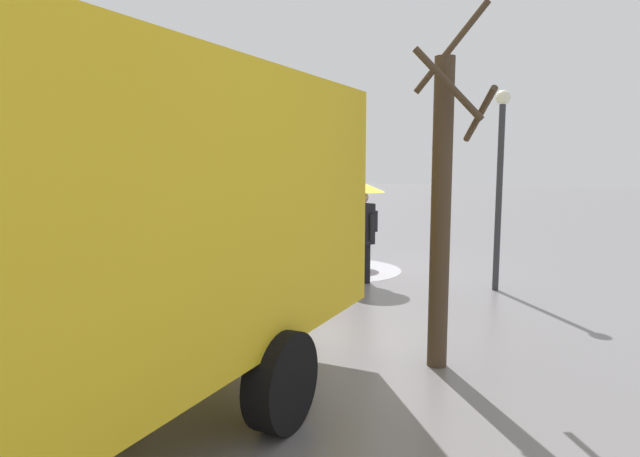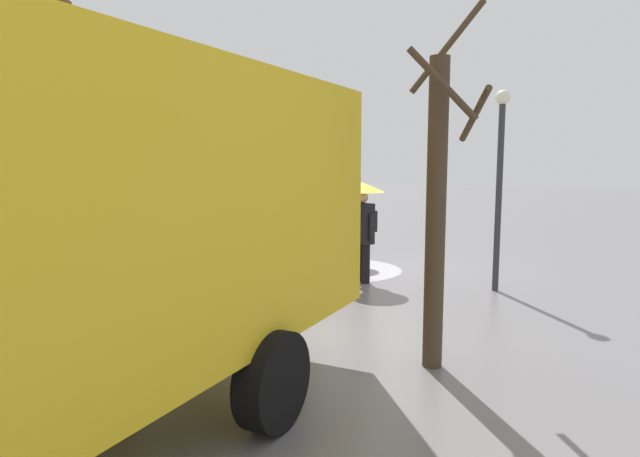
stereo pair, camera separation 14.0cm
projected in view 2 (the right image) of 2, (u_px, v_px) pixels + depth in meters
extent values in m
plane|color=slate|center=(364.00, 268.00, 12.91)|extent=(90.00, 90.00, 0.00)
cylinder|color=#999BA0|center=(339.00, 270.00, 12.70)|extent=(2.92, 2.92, 0.01)
cylinder|color=#999BA0|center=(228.00, 261.00, 13.74)|extent=(1.40, 1.40, 0.01)
cylinder|color=#999BA0|center=(264.00, 281.00, 11.48)|extent=(2.79, 2.79, 0.01)
cube|color=gray|center=(235.00, 219.00, 13.89)|extent=(1.96, 5.20, 1.40)
cube|color=gray|center=(187.00, 177.00, 12.03)|extent=(1.84, 1.40, 0.84)
cube|color=black|center=(167.00, 216.00, 11.48)|extent=(1.66, 0.06, 0.63)
cube|color=#232326|center=(167.00, 265.00, 11.57)|extent=(1.96, 0.16, 0.24)
cylinder|color=black|center=(233.00, 259.00, 12.12)|extent=(0.24, 0.72, 0.72)
cylinder|color=black|center=(163.00, 253.00, 12.91)|extent=(0.24, 0.72, 0.72)
cylinder|color=black|center=(297.00, 240.00, 15.05)|extent=(0.24, 0.72, 0.72)
cylinder|color=black|center=(237.00, 236.00, 15.84)|extent=(0.24, 0.72, 0.72)
cube|color=yellow|center=(84.00, 216.00, 4.53)|extent=(2.65, 6.49, 2.60)
cylinder|color=black|center=(273.00, 381.00, 5.12)|extent=(0.34, 0.97, 0.96)
cylinder|color=black|center=(91.00, 343.00, 6.16)|extent=(0.34, 0.97, 0.96)
cube|color=red|center=(348.00, 246.00, 12.40)|extent=(0.60, 0.82, 0.56)
cube|color=red|center=(348.00, 266.00, 12.46)|extent=(0.54, 0.73, 0.04)
cylinder|color=red|center=(352.00, 226.00, 12.75)|extent=(0.58, 0.10, 0.04)
sphere|color=black|center=(353.00, 273.00, 12.12)|extent=(0.10, 0.10, 0.10)
sphere|color=black|center=(335.00, 272.00, 12.24)|extent=(0.10, 0.10, 0.10)
sphere|color=black|center=(359.00, 268.00, 12.69)|extent=(0.10, 0.10, 0.10)
sphere|color=black|center=(342.00, 267.00, 12.82)|extent=(0.10, 0.10, 0.10)
cylinder|color=#E0668E|center=(343.00, 242.00, 12.32)|extent=(0.10, 0.29, 0.69)
cube|color=#515156|center=(317.00, 259.00, 12.91)|extent=(0.63, 0.71, 0.03)
cylinder|color=#515156|center=(332.00, 235.00, 12.93)|extent=(0.04, 0.04, 1.10)
cylinder|color=#515156|center=(318.00, 234.00, 13.21)|extent=(0.04, 0.04, 1.10)
cylinder|color=black|center=(333.00, 263.00, 13.00)|extent=(0.10, 0.21, 0.20)
cylinder|color=black|center=(317.00, 261.00, 13.31)|extent=(0.10, 0.21, 0.20)
cube|color=#A37F51|center=(317.00, 250.00, 12.89)|extent=(0.51, 0.55, 0.38)
cube|color=tan|center=(317.00, 236.00, 12.85)|extent=(0.54, 0.63, 0.31)
cube|color=#A37F51|center=(317.00, 222.00, 12.81)|extent=(0.59, 0.66, 0.34)
cube|color=#A37F51|center=(317.00, 207.00, 12.76)|extent=(0.55, 0.60, 0.38)
cylinder|color=black|center=(279.00, 260.00, 11.72)|extent=(0.18, 0.18, 0.82)
cylinder|color=black|center=(288.00, 259.00, 11.79)|extent=(0.18, 0.18, 0.82)
cube|color=#473323|center=(284.00, 221.00, 11.65)|extent=(0.51, 0.51, 0.84)
sphere|color=beige|center=(283.00, 196.00, 11.58)|extent=(0.22, 0.22, 0.22)
cylinder|color=#473323|center=(272.00, 224.00, 11.56)|extent=(0.10, 0.10, 0.55)
cylinder|color=#473323|center=(291.00, 211.00, 11.71)|extent=(0.29, 0.28, 0.50)
cylinder|color=#333338|center=(288.00, 204.00, 11.64)|extent=(0.02, 0.02, 0.86)
cone|color=white|center=(288.00, 186.00, 11.59)|extent=(1.04, 1.04, 0.22)
sphere|color=#333338|center=(288.00, 180.00, 11.57)|extent=(0.04, 0.04, 0.04)
cube|color=brown|center=(286.00, 220.00, 11.46)|extent=(0.32, 0.33, 0.44)
cylinder|color=black|center=(344.00, 244.00, 13.96)|extent=(0.18, 0.18, 0.82)
cylinder|color=black|center=(341.00, 245.00, 13.78)|extent=(0.18, 0.18, 0.82)
cube|color=#282D47|center=(343.00, 212.00, 13.77)|extent=(0.29, 0.44, 0.84)
sphere|color=brown|center=(343.00, 191.00, 13.70)|extent=(0.22, 0.22, 0.22)
cylinder|color=#282D47|center=(346.00, 213.00, 14.01)|extent=(0.10, 0.10, 0.55)
cylinder|color=#282D47|center=(341.00, 204.00, 13.57)|extent=(0.30, 0.10, 0.50)
cylinder|color=#333338|center=(341.00, 197.00, 13.63)|extent=(0.02, 0.02, 0.86)
cone|color=black|center=(341.00, 182.00, 13.58)|extent=(1.04, 1.04, 0.22)
sphere|color=#333338|center=(341.00, 177.00, 13.56)|extent=(0.04, 0.04, 0.04)
cube|color=#33664C|center=(335.00, 210.00, 13.84)|extent=(0.16, 0.30, 0.44)
cylinder|color=black|center=(366.00, 264.00, 11.27)|extent=(0.18, 0.18, 0.82)
cylinder|color=black|center=(359.00, 262.00, 11.42)|extent=(0.18, 0.18, 0.82)
cube|color=black|center=(363.00, 224.00, 11.24)|extent=(0.52, 0.45, 0.84)
sphere|color=beige|center=(363.00, 198.00, 11.17)|extent=(0.22, 0.22, 0.22)
cylinder|color=black|center=(371.00, 227.00, 11.05)|extent=(0.10, 0.10, 0.55)
cylinder|color=black|center=(356.00, 212.00, 11.34)|extent=(0.23, 0.31, 0.50)
cylinder|color=#333338|center=(360.00, 205.00, 11.27)|extent=(0.02, 0.02, 0.86)
cone|color=yellow|center=(360.00, 187.00, 11.22)|extent=(1.04, 1.04, 0.22)
sphere|color=#333338|center=(360.00, 180.00, 11.21)|extent=(0.04, 0.04, 0.04)
cube|color=black|center=(370.00, 221.00, 11.36)|extent=(0.34, 0.28, 0.44)
cylinder|color=#423323|center=(436.00, 216.00, 6.53)|extent=(0.24, 0.24, 3.75)
cylinder|color=#423323|center=(443.00, 84.00, 5.98)|extent=(0.79, 0.32, 0.83)
cylinder|color=#423323|center=(447.00, 48.00, 6.67)|extent=(0.91, 0.10, 1.09)
cylinder|color=#423323|center=(475.00, 115.00, 6.41)|extent=(0.49, 0.85, 0.59)
cylinder|color=#423323|center=(69.00, 228.00, 4.85)|extent=(0.24, 0.24, 3.89)
cylinder|color=#423323|center=(92.00, 122.00, 4.72)|extent=(0.28, 0.56, 0.68)
cylinder|color=#423323|center=(35.00, 154.00, 4.31)|extent=(0.95, 0.42, 0.91)
cylinder|color=#423323|center=(27.00, 87.00, 4.76)|extent=(0.24, 0.72, 0.51)
cylinder|color=#2D2D33|center=(499.00, 199.00, 10.45)|extent=(0.12, 0.12, 3.60)
sphere|color=#EAEACC|center=(503.00, 97.00, 10.21)|extent=(0.28, 0.28, 0.28)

